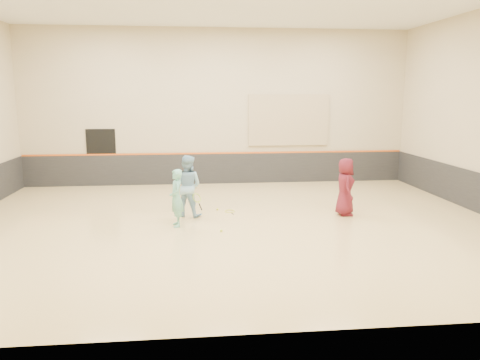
{
  "coord_description": "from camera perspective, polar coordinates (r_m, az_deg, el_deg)",
  "views": [
    {
      "loc": [
        -1.03,
        -12.35,
        3.5
      ],
      "look_at": [
        0.29,
        0.4,
        1.15
      ],
      "focal_mm": 35.0,
      "sensor_mm": 36.0,
      "label": 1
    }
  ],
  "objects": [
    {
      "name": "acoustic_panel",
      "position": [
        18.72,
        5.95,
        7.28
      ],
      "size": [
        3.2,
        0.08,
        2.0
      ],
      "primitive_type": "cube",
      "color": "tan",
      "rests_on": "wall_back"
    },
    {
      "name": "doorway",
      "position": [
        18.81,
        -16.51,
        2.64
      ],
      "size": [
        1.1,
        0.05,
        2.2
      ],
      "primitive_type": "cube",
      "color": "black",
      "rests_on": "floor"
    },
    {
      "name": "girl",
      "position": [
        12.61,
        -7.76,
        -2.19
      ],
      "size": [
        0.46,
        0.62,
        1.55
      ],
      "primitive_type": "imported",
      "rotation": [
        0.0,
        0.0,
        -1.41
      ],
      "color": "#72C6B3",
      "rests_on": "floor"
    },
    {
      "name": "spare_racket",
      "position": [
        14.18,
        -1.26,
        -3.73
      ],
      "size": [
        0.66,
        0.66,
        0.08
      ],
      "primitive_type": null,
      "color": "gold",
      "rests_on": "floor"
    },
    {
      "name": "young_man",
      "position": [
        13.99,
        12.7,
        -0.82
      ],
      "size": [
        0.6,
        0.86,
        1.68
      ],
      "primitive_type": "imported",
      "rotation": [
        0.0,
        0.0,
        1.49
      ],
      "color": "maroon",
      "rests_on": "floor"
    },
    {
      "name": "instructor",
      "position": [
        13.61,
        -6.45,
        -0.71
      ],
      "size": [
        1.07,
        0.97,
        1.79
      ],
      "primitive_type": "imported",
      "rotation": [
        0.0,
        0.0,
        2.73
      ],
      "color": "#90C0DF",
      "rests_on": "floor"
    },
    {
      "name": "room",
      "position": [
        12.68,
        -1.13,
        -1.85
      ],
      "size": [
        15.04,
        12.04,
        6.22
      ],
      "color": "#D8B36F",
      "rests_on": "ground"
    },
    {
      "name": "accent_stripe",
      "position": [
        18.48,
        -2.68,
        3.3
      ],
      "size": [
        14.9,
        0.03,
        0.06
      ],
      "primitive_type": "cube",
      "color": "#D85914",
      "rests_on": "wall_back"
    },
    {
      "name": "ball_under_racket",
      "position": [
        12.15,
        -2.29,
        -6.19
      ],
      "size": [
        0.07,
        0.07,
        0.07
      ],
      "primitive_type": "sphere",
      "color": "#D4EC36",
      "rests_on": "floor"
    },
    {
      "name": "wainscot_back",
      "position": [
        18.57,
        -2.66,
        1.4
      ],
      "size": [
        14.9,
        0.04,
        1.2
      ],
      "primitive_type": "cube",
      "color": "#232326",
      "rests_on": "floor"
    },
    {
      "name": "ball_in_hand",
      "position": [
        13.92,
        13.21,
        0.05
      ],
      "size": [
        0.07,
        0.07,
        0.07
      ],
      "primitive_type": "sphere",
      "color": "gold",
      "rests_on": "young_man"
    },
    {
      "name": "ball_beside_spare",
      "position": [
        14.36,
        -2.76,
        -3.59
      ],
      "size": [
        0.07,
        0.07,
        0.07
      ],
      "primitive_type": "sphere",
      "color": "yellow",
      "rests_on": "floor"
    },
    {
      "name": "held_racket",
      "position": [
        13.43,
        -5.3,
        -2.19
      ],
      "size": [
        0.36,
        0.36,
        0.56
      ],
      "primitive_type": null,
      "color": "#B0DB30",
      "rests_on": "instructor"
    }
  ]
}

